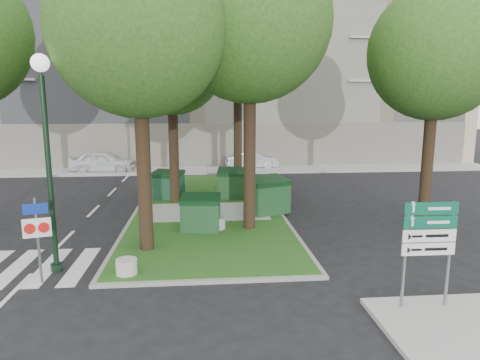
{
  "coord_description": "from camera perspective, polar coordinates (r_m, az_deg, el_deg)",
  "views": [
    {
      "loc": [
        0.3,
        -10.71,
        4.74
      ],
      "look_at": [
        1.62,
        4.08,
        2.0
      ],
      "focal_mm": 32.0,
      "sensor_mm": 36.0,
      "label": 1
    }
  ],
  "objects": [
    {
      "name": "bollard_mid",
      "position": [
        16.32,
        -3.01,
        -5.21
      ],
      "size": [
        0.61,
        0.61,
        0.43
      ],
      "primitive_type": "cylinder",
      "color": "gray",
      "rests_on": "median_island"
    },
    {
      "name": "ground",
      "position": [
        11.71,
        -6.3,
        -13.48
      ],
      "size": [
        120.0,
        120.0,
        0.0
      ],
      "primitive_type": "plane",
      "color": "black",
      "rests_on": "ground"
    },
    {
      "name": "building_sidewalk",
      "position": [
        29.58,
        -5.6,
        1.29
      ],
      "size": [
        42.0,
        3.0,
        0.12
      ],
      "primitive_type": "cube",
      "color": "#999993",
      "rests_on": "ground"
    },
    {
      "name": "tree_street_right",
      "position": [
        18.19,
        24.96,
        16.6
      ],
      "size": [
        5.0,
        5.0,
        10.06
      ],
      "color": "black",
      "rests_on": "ground"
    },
    {
      "name": "dumpster_d",
      "position": [
        17.93,
        3.7,
        -2.05
      ],
      "size": [
        2.0,
        1.75,
        1.55
      ],
      "rotation": [
        0.0,
        0.0,
        0.43
      ],
      "color": "#113A18",
      "rests_on": "median_island"
    },
    {
      "name": "bollard_right",
      "position": [
        15.82,
        -3.04,
        -5.76
      ],
      "size": [
        0.58,
        0.58,
        0.42
      ],
      "primitive_type": "cylinder",
      "color": "#9A9A95",
      "rests_on": "median_island"
    },
    {
      "name": "tree_median_near_right",
      "position": [
        15.71,
        1.69,
        22.37
      ],
      "size": [
        5.6,
        5.6,
        11.46
      ],
      "color": "black",
      "rests_on": "ground"
    },
    {
      "name": "bollard_left",
      "position": [
        12.23,
        -14.89,
        -11.08
      ],
      "size": [
        0.57,
        0.57,
        0.41
      ],
      "primitive_type": "cylinder",
      "color": "#AEAFA9",
      "rests_on": "median_island"
    },
    {
      "name": "median_kerb",
      "position": [
        19.29,
        -4.35,
        -3.65
      ],
      "size": [
        6.3,
        16.3,
        0.1
      ],
      "primitive_type": "cube",
      "color": "gray",
      "rests_on": "ground"
    },
    {
      "name": "dumpster_a",
      "position": [
        20.9,
        -9.63,
        -0.65
      ],
      "size": [
        1.73,
        1.48,
        1.36
      ],
      "rotation": [
        0.0,
        0.0,
        -0.37
      ],
      "color": "#0F3720",
      "rests_on": "median_island"
    },
    {
      "name": "car_white",
      "position": [
        30.34,
        -17.84,
        2.36
      ],
      "size": [
        4.38,
        1.89,
        1.47
      ],
      "primitive_type": "imported",
      "rotation": [
        0.0,
        0.0,
        1.54
      ],
      "color": "white",
      "rests_on": "ground"
    },
    {
      "name": "zebra_crossing",
      "position": [
        13.71,
        -22.32,
        -10.57
      ],
      "size": [
        5.0,
        3.0,
        0.01
      ],
      "primitive_type": "cube",
      "color": "silver",
      "rests_on": "ground"
    },
    {
      "name": "litter_bin",
      "position": [
        21.89,
        0.17,
        -0.69
      ],
      "size": [
        0.44,
        0.44,
        0.78
      ],
      "primitive_type": "cylinder",
      "color": "#DCEF1C",
      "rests_on": "median_island"
    },
    {
      "name": "directional_sign",
      "position": [
        10.47,
        23.83,
        -7.07
      ],
      "size": [
        1.22,
        0.09,
        2.45
      ],
      "rotation": [
        0.0,
        0.0,
        -0.01
      ],
      "color": "slate",
      "rests_on": "sidewalk_corner"
    },
    {
      "name": "car_silver",
      "position": [
        30.5,
        1.55,
        2.67
      ],
      "size": [
        3.84,
        1.62,
        1.23
      ],
      "primitive_type": "imported",
      "rotation": [
        0.0,
        0.0,
        1.66
      ],
      "color": "#A2A3AA",
      "rests_on": "ground"
    },
    {
      "name": "dumpster_c",
      "position": [
        20.74,
        -0.82,
        -0.46
      ],
      "size": [
        1.68,
        1.28,
        1.45
      ],
      "rotation": [
        0.0,
        0.0,
        -0.13
      ],
      "color": "#0F3410",
      "rests_on": "median_island"
    },
    {
      "name": "traffic_sign_pole",
      "position": [
        12.32,
        -25.43,
        -5.94
      ],
      "size": [
        0.68,
        0.21,
        2.3
      ],
      "rotation": [
        0.0,
        0.0,
        0.26
      ],
      "color": "slate",
      "rests_on": "ground"
    },
    {
      "name": "median_island",
      "position": [
        19.28,
        -4.35,
        -3.62
      ],
      "size": [
        6.0,
        16.0,
        0.12
      ],
      "primitive_type": "cube",
      "color": "#184F16",
      "rests_on": "ground"
    },
    {
      "name": "apartment_building",
      "position": [
        36.85,
        -5.74,
        15.47
      ],
      "size": [
        41.0,
        12.0,
        16.0
      ],
      "primitive_type": "cube",
      "color": "tan",
      "rests_on": "ground"
    },
    {
      "name": "tree_median_far",
      "position": [
        23.13,
        -0.1,
        19.35
      ],
      "size": [
        5.8,
        5.8,
        11.93
      ],
      "color": "black",
      "rests_on": "ground"
    },
    {
      "name": "tree_median_mid",
      "position": [
        19.93,
        -8.92,
        16.78
      ],
      "size": [
        4.8,
        4.8,
        9.99
      ],
      "color": "black",
      "rests_on": "ground"
    },
    {
      "name": "tree_median_near_left",
      "position": [
        13.62,
        -13.1,
        21.1
      ],
      "size": [
        5.2,
        5.2,
        10.53
      ],
      "color": "black",
      "rests_on": "ground"
    },
    {
      "name": "dumpster_b",
      "position": [
        15.61,
        -5.27,
        -4.4
      ],
      "size": [
        1.5,
        1.12,
        1.31
      ],
      "rotation": [
        0.0,
        0.0,
        -0.1
      ],
      "color": "#0F3617",
      "rests_on": "median_island"
    },
    {
      "name": "street_lamp",
      "position": [
        12.64,
        -24.42,
        5.03
      ],
      "size": [
        0.48,
        0.48,
        5.96
      ],
      "color": "black",
      "rests_on": "ground"
    }
  ]
}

